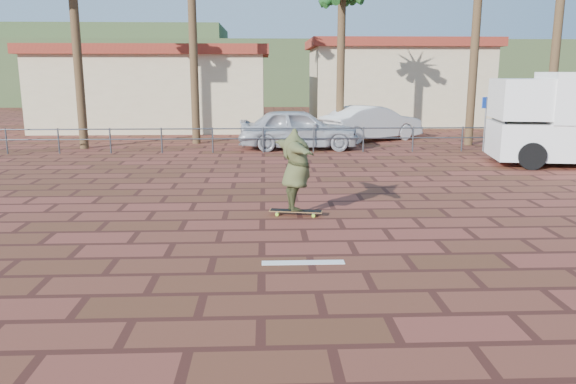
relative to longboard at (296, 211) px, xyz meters
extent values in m
plane|color=brown|center=(-0.75, -1.98, -0.10)|extent=(120.00, 120.00, 0.00)
cube|color=white|center=(-0.05, -3.18, -0.09)|extent=(1.40, 0.22, 0.01)
cylinder|color=#47494F|center=(-10.75, 10.02, 0.40)|extent=(0.06, 0.06, 1.00)
cylinder|color=#47494F|center=(-8.75, 10.02, 0.40)|extent=(0.06, 0.06, 1.00)
cylinder|color=#47494F|center=(-6.75, 10.02, 0.40)|extent=(0.06, 0.06, 1.00)
cylinder|color=#47494F|center=(-4.75, 10.02, 0.40)|extent=(0.06, 0.06, 1.00)
cylinder|color=#47494F|center=(-2.75, 10.02, 0.40)|extent=(0.06, 0.06, 1.00)
cylinder|color=#47494F|center=(-0.75, 10.02, 0.40)|extent=(0.06, 0.06, 1.00)
cylinder|color=#47494F|center=(1.25, 10.02, 0.40)|extent=(0.06, 0.06, 1.00)
cylinder|color=#47494F|center=(3.25, 10.02, 0.40)|extent=(0.06, 0.06, 1.00)
cylinder|color=#47494F|center=(5.25, 10.02, 0.40)|extent=(0.06, 0.06, 1.00)
cylinder|color=#47494F|center=(7.25, 10.02, 0.40)|extent=(0.06, 0.06, 1.00)
cylinder|color=#47494F|center=(9.25, 10.02, 0.40)|extent=(0.06, 0.06, 1.00)
cylinder|color=#47494F|center=(11.25, 10.02, 0.40)|extent=(0.06, 0.06, 1.00)
cylinder|color=#47494F|center=(-0.75, 10.02, 0.85)|extent=(24.00, 0.05, 0.05)
cylinder|color=#47494F|center=(-0.75, 10.02, 0.45)|extent=(24.00, 0.05, 0.05)
cylinder|color=brown|center=(-8.25, 11.52, 3.40)|extent=(0.36, 0.36, 7.00)
cylinder|color=brown|center=(-3.75, 13.02, 4.00)|extent=(0.36, 0.36, 8.20)
cylinder|color=brown|center=(2.75, 13.52, 3.15)|extent=(0.36, 0.36, 6.50)
cylinder|color=brown|center=(8.25, 12.02, 3.80)|extent=(0.36, 0.36, 7.80)
cylinder|color=brown|center=(11.25, 11.02, 4.30)|extent=(0.36, 0.36, 8.80)
cube|color=beige|center=(-6.75, 20.02, 1.90)|extent=(12.00, 7.00, 4.00)
cube|color=maroon|center=(-6.75, 20.02, 4.15)|extent=(12.60, 7.60, 0.50)
cube|color=beige|center=(7.25, 22.02, 2.15)|extent=(10.00, 6.00, 4.50)
cube|color=maroon|center=(7.25, 22.02, 4.65)|extent=(10.60, 6.60, 0.50)
cube|color=#384C28|center=(-0.75, 48.02, 2.90)|extent=(70.00, 18.00, 6.00)
cube|color=#384C28|center=(-22.75, 54.02, 3.90)|extent=(35.00, 14.00, 8.00)
cube|color=olive|center=(0.00, 0.00, 0.01)|extent=(1.22, 0.48, 0.02)
cube|color=black|center=(0.00, 0.00, 0.02)|extent=(1.17, 0.45, 0.00)
cube|color=silver|center=(-0.40, 0.08, -0.03)|extent=(0.10, 0.20, 0.03)
cube|color=silver|center=(0.40, -0.08, -0.03)|extent=(0.10, 0.20, 0.03)
cylinder|color=#9FDC2E|center=(-0.43, -0.04, -0.06)|extent=(0.08, 0.05, 0.08)
cylinder|color=#9FDC2E|center=(-0.38, 0.19, -0.06)|extent=(0.08, 0.05, 0.08)
cylinder|color=#9FDC2E|center=(0.38, -0.19, -0.06)|extent=(0.08, 0.05, 0.08)
cylinder|color=#9FDC2E|center=(0.43, 0.04, -0.06)|extent=(0.08, 0.05, 0.08)
imported|color=#464A27|center=(0.00, 0.00, 0.94)|extent=(1.19, 2.34, 1.83)
cube|color=white|center=(8.15, 6.89, 2.15)|extent=(2.18, 2.73, 1.34)
cube|color=black|center=(7.43, 7.01, 1.64)|extent=(0.39, 1.89, 0.73)
cylinder|color=black|center=(8.06, 5.71, 0.35)|extent=(0.94, 0.46, 0.90)
cylinder|color=black|center=(8.46, 8.03, 0.35)|extent=(0.94, 0.46, 0.90)
imported|color=silver|center=(0.72, 11.02, 0.74)|extent=(4.94, 2.03, 1.68)
imported|color=silver|center=(4.30, 13.82, 0.71)|extent=(5.11, 3.82, 1.61)
cylinder|color=gray|center=(8.14, 10.02, 0.97)|extent=(0.06, 0.06, 2.14)
cube|color=#193FB2|center=(8.14, 10.02, 1.85)|extent=(0.42, 0.21, 0.44)
camera|label=1|loc=(-0.67, -12.17, 3.07)|focal=35.00mm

